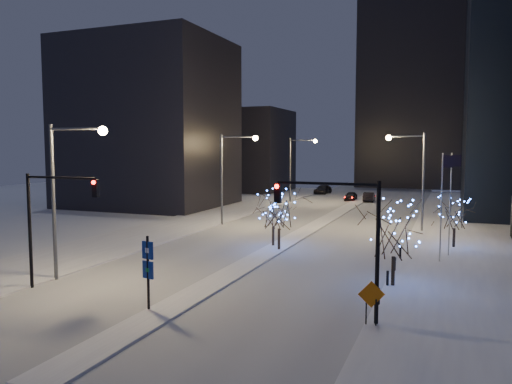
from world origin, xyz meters
The scene contains 25 objects.
ground centered at (0.00, 0.00, 0.00)m, with size 160.00×160.00×0.00m, color white.
road centered at (0.00, 35.00, 0.01)m, with size 20.00×130.00×0.02m, color silver.
median centered at (0.00, 30.00, 0.07)m, with size 2.00×80.00×0.15m, color white.
east_sidewalk centered at (15.00, 20.00, 0.07)m, with size 10.00×90.00×0.15m, color white.
west_sidewalk centered at (-14.00, 20.00, 0.07)m, with size 8.00×90.00×0.15m, color white.
filler_west_near centered at (-28.00, 40.00, 12.00)m, with size 22.00×18.00×24.00m, color black.
filler_west_far centered at (-26.00, 70.00, 8.00)m, with size 18.00×16.00×16.00m, color black.
horizon_block centered at (6.00, 92.00, 21.00)m, with size 24.00×14.00×42.00m, color black.
street_lamp_w_near centered at (-8.94, 2.00, 6.50)m, with size 4.40×0.56×10.00m.
street_lamp_w_mid centered at (-8.94, 27.00, 6.50)m, with size 4.40×0.56×10.00m.
street_lamp_w_far centered at (-8.94, 52.00, 6.50)m, with size 4.40×0.56×10.00m.
street_lamp_east centered at (10.08, 30.00, 6.45)m, with size 3.90×0.56×10.00m.
traffic_signal_west centered at (-8.44, 0.00, 4.76)m, with size 5.26×0.43×7.00m.
traffic_signal_east centered at (8.94, 1.00, 4.76)m, with size 5.26×0.43×7.00m.
flagpoles centered at (13.37, 17.25, 4.80)m, with size 1.35×2.60×8.00m.
bollards centered at (10.20, 10.00, 0.60)m, with size 0.16×12.16×0.90m.
car_near centered at (-1.50, 57.72, 0.71)m, with size 1.69×4.19×1.43m, color black.
car_mid centered at (1.50, 57.24, 0.74)m, with size 1.58×4.52×1.49m, color black.
car_far centered at (-8.66, 68.06, 0.79)m, with size 2.21×5.43×1.58m, color black.
holiday_tree_median_near centered at (0.50, 15.87, 3.40)m, with size 4.45×4.45×5.07m.
holiday_tree_median_far centered at (-0.50, 17.26, 2.98)m, with size 4.13×4.13×4.33m.
holiday_tree_plaza_near centered at (10.50, 8.15, 3.48)m, with size 5.47×5.47×5.19m.
holiday_tree_plaza_far centered at (13.99, 22.26, 2.95)m, with size 3.55×3.55×4.26m.
wayfinding_sign centered at (-0.84, -1.18, 2.46)m, with size 0.71×0.23×4.00m.
construction_sign centered at (10.30, 0.69, 1.43)m, with size 1.22×0.50×2.13m.
Camera 1 is at (13.66, -22.71, 8.53)m, focal length 35.00 mm.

